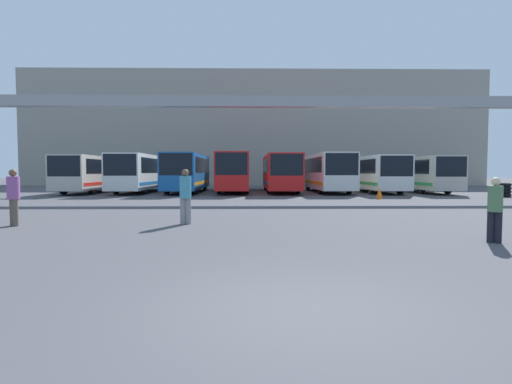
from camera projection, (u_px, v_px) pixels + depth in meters
The scene contains 16 objects.
ground_plane at pixel (305, 315), 4.94m from camera, with size 200.00×200.00×0.00m, color #47474C.
building_backdrop at pixel (254, 132), 55.11m from camera, with size 58.12×12.00×14.37m.
overhead_gantry at pixel (260, 111), 26.25m from camera, with size 36.85×0.80×6.71m.
bus_slot_0 at pixel (93, 172), 33.51m from camera, with size 2.57×10.49×3.01m.
bus_slot_1 at pixel (142, 171), 34.05m from camera, with size 2.60×11.46×3.13m.
bus_slot_2 at pixel (187, 171), 33.79m from camera, with size 2.62×10.81×3.18m.
bus_slot_3 at pixel (235, 170), 34.53m from camera, with size 2.55×12.17×3.23m.
bus_slot_4 at pixel (280, 171), 34.74m from camera, with size 2.61×12.45×3.14m.
bus_slot_5 at pixel (327, 171), 34.20m from camera, with size 2.63×11.23×3.20m.
bus_slot_6 at pixel (374, 172), 33.78m from camera, with size 2.62×10.26×3.01m.
bus_slot_7 at pixel (417, 172), 34.57m from camera, with size 2.47×11.69×2.96m.
pedestrian_mid_right at pixel (185, 195), 13.43m from camera, with size 0.38×0.38×1.85m.
pedestrian_near_right at pixel (495, 208), 9.89m from camera, with size 0.34×0.34×1.63m.
pedestrian_near_center at pixel (14, 196), 12.95m from camera, with size 0.38×0.38×1.85m.
traffic_cone at pixel (379, 193), 25.82m from camera, with size 0.46×0.46×0.73m.
tire_stack at pixel (503, 190), 27.94m from camera, with size 1.04×1.04×0.96m.
Camera 1 is at (-0.69, -4.84, 1.78)m, focal length 28.00 mm.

